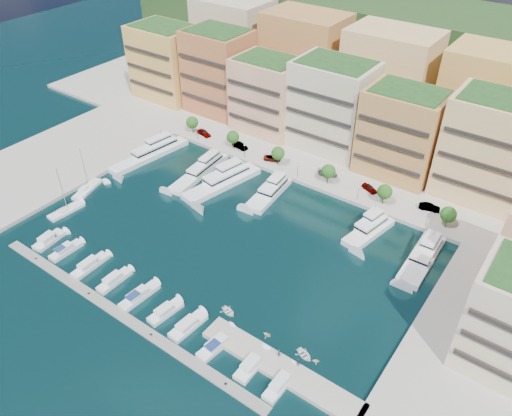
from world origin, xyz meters
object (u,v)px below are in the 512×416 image
object	(u,v)px
yacht_6	(423,256)
cruiser_5	(165,312)
tender_1	(267,335)
car_4	(370,188)
tree_1	(233,137)
tree_2	(278,153)
cruiser_0	(49,240)
tender_2	(304,355)
car_2	(272,158)
lamppost_0	(197,132)
cruiser_7	(217,345)
tree_3	(328,171)
yacht_1	(201,170)
cruiser_2	(90,266)
cruiser_4	(139,296)
tree_5	(448,215)
cruiser_8	(251,366)
lamppost_2	(298,169)
car_5	(429,207)
sailboat_1	(87,190)
tender_3	(316,361)
lamppost_1	(245,149)
yacht_2	(224,180)
tree_0	(192,122)
yacht_3	(270,191)
car_1	(240,146)
cruiser_3	(114,281)
yacht_5	(370,229)
sailboat_0	(66,211)
yacht_0	(152,153)
person_0	(279,353)
cruiser_6	(188,326)
lamppost_4	(427,216)
car_0	(204,133)
lamppost_3	(358,191)
tree_4	(385,192)
car_3	(328,173)

from	to	relation	value
yacht_6	cruiser_5	size ratio (longest dim) A/B	2.46
tender_1	car_4	distance (m)	54.49
tree_1	tree_2	size ratio (longest dim) A/B	1.00
cruiser_0	tender_2	size ratio (longest dim) A/B	2.29
yacht_6	car_2	distance (m)	52.27
lamppost_0	cruiser_7	world-z (taller)	lamppost_0
tree_3	yacht_1	size ratio (longest dim) A/B	0.24
cruiser_5	car_4	size ratio (longest dim) A/B	1.67
cruiser_2	cruiser_4	size ratio (longest dim) A/B	0.97
tree_3	cruiser_5	xyz separation A→B (m)	(-3.56, -58.08, -4.20)
tree_1	cruiser_5	xyz separation A→B (m)	(28.44, -58.08, -4.20)
cruiser_0	cruiser_4	distance (m)	29.97
cruiser_5	cruiser_7	distance (m)	13.30
tree_5	cruiser_8	world-z (taller)	tree_5
lamppost_2	lamppost_0	bearing A→B (deg)	180.00
car_5	tree_2	bearing A→B (deg)	81.76
car_5	sailboat_1	bearing A→B (deg)	105.41
cruiser_4	tender_3	bearing A→B (deg)	11.81
lamppost_1	car_2	bearing A→B (deg)	25.24
lamppost_0	cruiser_2	distance (m)	58.65
yacht_2	tree_0	bearing A→B (deg)	148.39
cruiser_5	yacht_3	bearing A→B (deg)	98.10
cruiser_8	car_1	bearing A→B (deg)	128.93
cruiser_3	yacht_5	bearing A→B (deg)	52.07
lamppost_2	cruiser_4	size ratio (longest dim) A/B	0.45
cruiser_3	sailboat_0	bearing A→B (deg)	161.70
lamppost_1	yacht_0	xyz separation A→B (m)	(-23.43, -14.06, -2.62)
person_0	tree_5	bearing A→B (deg)	-55.65
tree_3	sailboat_0	xyz separation A→B (m)	(-47.22, -48.56, -4.43)
yacht_6	cruiser_6	distance (m)	53.62
lamppost_0	yacht_0	size ratio (longest dim) A/B	0.16
tree_0	lamppost_4	xyz separation A→B (m)	(76.00, -2.30, -0.92)
cruiser_5	cruiser_6	world-z (taller)	same
tender_1	car_4	bearing A→B (deg)	8.20
yacht_3	car_0	world-z (taller)	yacht_3
cruiser_8	lamppost_3	bearing A→B (deg)	97.64
cruiser_5	car_4	distance (m)	63.19
tree_5	cruiser_0	distance (m)	93.26
cruiser_2	cruiser_4	distance (m)	15.36
tree_0	car_1	xyz separation A→B (m)	(17.66, 1.13, -2.89)
tree_4	cruiser_4	distance (m)	64.17
cruiser_3	cruiser_6	world-z (taller)	same
cruiser_5	tender_3	bearing A→B (deg)	14.53
sailboat_1	car_3	xyz separation A→B (m)	(48.75, 42.81, 1.46)
tree_0	sailboat_1	size ratio (longest dim) A/B	0.43
tree_1	cruiser_0	world-z (taller)	tree_1
car_0	car_2	xyz separation A→B (m)	(25.58, 0.14, -0.15)
yacht_2	cruiser_4	xyz separation A→B (m)	(12.17, -42.76, -0.64)
lamppost_3	cruiser_4	xyz separation A→B (m)	(-20.87, -55.82, -3.26)
car_0	person_0	bearing A→B (deg)	-119.10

